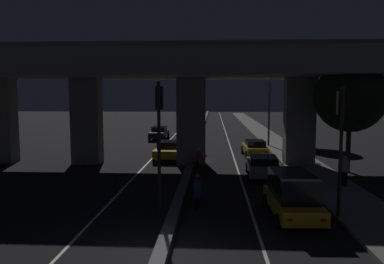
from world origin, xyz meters
The scene contains 19 objects.
lane_line_left_inner centered at (-3.29, 35.00, 0.00)m, with size 0.12×126.00×0.00m, color beige.
lane_line_right_inner centered at (3.29, 35.00, 0.00)m, with size 0.12×126.00×0.00m, color beige.
median_divider centered at (0.00, 35.00, 0.16)m, with size 0.47×126.00×0.31m, color #4C4C51.
sidewalk_right centered at (8.11, 28.00, 0.08)m, with size 2.94×126.00×0.15m, color slate.
elevated_overpass centered at (-0.39, 16.82, 6.77)m, with size 34.18×9.57×8.94m.
traffic_light_left_of_median centered at (-0.63, 4.98, 3.83)m, with size 0.30×0.49×5.65m.
traffic_light_right_of_median centered at (6.74, 4.98, 3.71)m, with size 0.30×0.49×5.45m.
street_lamp centered at (6.64, 26.38, 4.75)m, with size 2.66×0.32×7.97m.
car_taxi_yellow_lead centered at (4.91, 5.09, 0.98)m, with size 1.98×4.30×1.87m.
car_silver_second centered at (4.71, 12.81, 0.70)m, with size 2.18×4.43×1.31m.
car_taxi_yellow_third centered at (5.04, 20.63, 0.72)m, with size 2.00×4.19×1.35m.
car_taxi_yellow_lead_oncoming centered at (-1.95, 18.90, 0.73)m, with size 2.07×4.16×1.41m.
car_black_second_oncoming centered at (-4.60, 32.12, 0.74)m, with size 1.94×4.78×1.42m.
motorcycle_blue_filtering_near centered at (0.89, 6.62, 0.62)m, with size 0.33×1.85×1.47m.
motorcycle_red_filtering_mid centered at (0.59, 15.37, 0.62)m, with size 0.34×1.81×1.45m.
motorcycle_white_filtering_far centered at (0.64, 21.93, 0.59)m, with size 0.34×1.92×1.37m.
pedestrian_on_sidewalk centered at (8.75, 10.09, 0.98)m, with size 0.38×0.38×1.66m.
roadside_tree_kerbside_near centered at (10.51, 14.65, 4.94)m, with size 4.60×4.60×7.25m.
roadside_tree_kerbside_mid centered at (10.67, 28.32, 4.69)m, with size 3.80×3.80×6.62m.
Camera 1 is at (1.60, -10.34, 5.11)m, focal length 35.00 mm.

